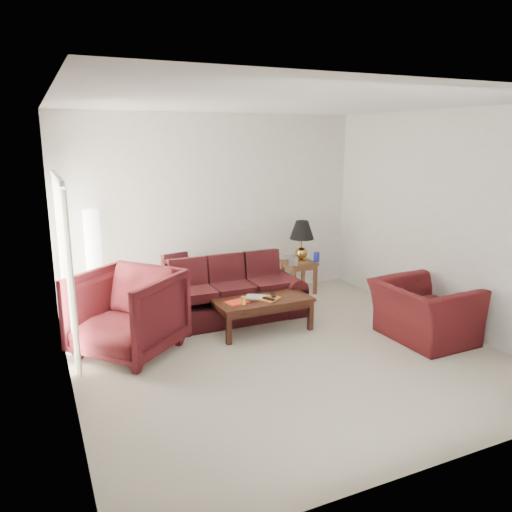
{
  "coord_description": "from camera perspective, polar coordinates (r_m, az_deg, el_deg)",
  "views": [
    {
      "loc": [
        -2.73,
        -5.14,
        2.62
      ],
      "look_at": [
        0.0,
        0.85,
        1.05
      ],
      "focal_mm": 35.0,
      "sensor_mm": 36.0,
      "label": 1
    }
  ],
  "objects": [
    {
      "name": "armchair_left",
      "position": [
        6.35,
        -14.51,
        -6.32
      ],
      "size": [
        1.6,
        1.6,
        1.05
      ],
      "primitive_type": "imported",
      "rotation": [
        0.0,
        0.0,
        -0.86
      ],
      "color": "#3E0E12",
      "rests_on": "ground"
    },
    {
      "name": "blinds",
      "position": [
        6.63,
        -21.12,
        -0.94
      ],
      "size": [
        0.1,
        2.0,
        2.16
      ],
      "primitive_type": "cube",
      "color": "silver",
      "rests_on": "ground"
    },
    {
      "name": "magazine_white",
      "position": [
        6.9,
        -0.05,
        -4.7
      ],
      "size": [
        0.34,
        0.33,
        0.02
      ],
      "primitive_type": "cube",
      "rotation": [
        0.0,
        0.0,
        -0.64
      ],
      "color": "beige",
      "rests_on": "coffee_table"
    },
    {
      "name": "sofa",
      "position": [
        7.34,
        -2.89,
        -3.9
      ],
      "size": [
        2.14,
        0.92,
        0.88
      ],
      "primitive_type": null,
      "rotation": [
        0.0,
        0.0,
        0.0
      ],
      "color": "black",
      "rests_on": "ground"
    },
    {
      "name": "blue_canister",
      "position": [
        8.58,
        6.92,
        -0.12
      ],
      "size": [
        0.12,
        0.12,
        0.16
      ],
      "primitive_type": "cylinder",
      "rotation": [
        0.0,
        0.0,
        -0.28
      ],
      "color": "#1823A1",
      "rests_on": "end_table"
    },
    {
      "name": "magazine_red",
      "position": [
        6.69,
        -2.21,
        -5.31
      ],
      "size": [
        0.31,
        0.26,
        0.02
      ],
      "primitive_type": "cube",
      "rotation": [
        0.0,
        0.0,
        0.2
      ],
      "color": "red",
      "rests_on": "coffee_table"
    },
    {
      "name": "remote_b",
      "position": [
        6.93,
        1.92,
        -4.46
      ],
      "size": [
        0.1,
        0.2,
        0.02
      ],
      "primitive_type": "cube",
      "rotation": [
        0.0,
        0.0,
        -0.25
      ],
      "color": "black",
      "rests_on": "coffee_table"
    },
    {
      "name": "remote_a",
      "position": [
        6.77,
        1.43,
        -4.9
      ],
      "size": [
        0.13,
        0.18,
        0.02
      ],
      "primitive_type": "cube",
      "rotation": [
        0.0,
        0.0,
        0.48
      ],
      "color": "black",
      "rests_on": "coffee_table"
    },
    {
      "name": "end_table",
      "position": [
        8.64,
        4.91,
        -2.4
      ],
      "size": [
        0.54,
        0.54,
        0.55
      ],
      "primitive_type": null,
      "rotation": [
        0.0,
        0.0,
        -0.09
      ],
      "color": "#53311C",
      "rests_on": "ground"
    },
    {
      "name": "floor",
      "position": [
        6.38,
        3.22,
        -10.84
      ],
      "size": [
        5.0,
        5.0,
        0.0
      ],
      "primitive_type": "plane",
      "color": "beige",
      "rests_on": "ground"
    },
    {
      "name": "floor_lamp",
      "position": [
        7.57,
        -17.98,
        -0.96
      ],
      "size": [
        0.35,
        0.35,
        1.65
      ],
      "primitive_type": null,
      "rotation": [
        0.0,
        0.0,
        -0.36
      ],
      "color": "white",
      "rests_on": "ground"
    },
    {
      "name": "picture_frame",
      "position": [
        8.64,
        3.82,
        0.08
      ],
      "size": [
        0.16,
        0.19,
        0.06
      ],
      "primitive_type": "cube",
      "rotation": [
        1.36,
        0.0,
        0.12
      ],
      "color": "silver",
      "rests_on": "end_table"
    },
    {
      "name": "armchair_right",
      "position": [
        6.96,
        18.63,
        -6.05
      ],
      "size": [
        1.06,
        1.2,
        0.77
      ],
      "primitive_type": "imported",
      "rotation": [
        0.0,
        0.0,
        1.59
      ],
      "color": "#410F11",
      "rests_on": "ground"
    },
    {
      "name": "table_lamp",
      "position": [
        8.56,
        5.24,
        1.73
      ],
      "size": [
        0.45,
        0.45,
        0.7
      ],
      "primitive_type": null,
      "rotation": [
        0.0,
        0.0,
        0.07
      ],
      "color": "#B28537",
      "rests_on": "end_table"
    },
    {
      "name": "yellow_glass",
      "position": [
        6.62,
        -1.46,
        -5.1
      ],
      "size": [
        0.08,
        0.08,
        0.11
      ],
      "primitive_type": "cylinder",
      "rotation": [
        0.0,
        0.0,
        -0.34
      ],
      "color": "yellow",
      "rests_on": "coffee_table"
    },
    {
      "name": "clock",
      "position": [
        8.3,
        4.28,
        -0.59
      ],
      "size": [
        0.15,
        0.1,
        0.14
      ],
      "primitive_type": "cube",
      "rotation": [
        0.0,
        0.0,
        -0.4
      ],
      "color": "#BCBCC0",
      "rests_on": "end_table"
    },
    {
      "name": "magazine_orange",
      "position": [
        6.84,
        1.6,
        -4.88
      ],
      "size": [
        0.33,
        0.31,
        0.02
      ],
      "primitive_type": "cube",
      "rotation": [
        0.0,
        0.0,
        0.55
      ],
      "color": "orange",
      "rests_on": "coffee_table"
    },
    {
      "name": "coffee_table",
      "position": [
        6.96,
        0.72,
        -6.64
      ],
      "size": [
        1.36,
        0.73,
        0.47
      ],
      "primitive_type": null,
      "rotation": [
        0.0,
        0.0,
        0.05
      ],
      "color": "black",
      "rests_on": "ground"
    },
    {
      "name": "throw_pillow",
      "position": [
        7.77,
        -9.14,
        -1.15
      ],
      "size": [
        0.43,
        0.27,
        0.42
      ],
      "primitive_type": "cube",
      "rotation": [
        -0.21,
        0.0,
        0.2
      ],
      "color": "black",
      "rests_on": "sofa"
    }
  ]
}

